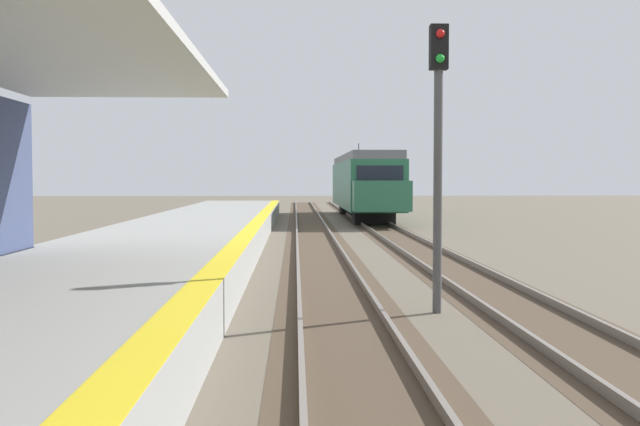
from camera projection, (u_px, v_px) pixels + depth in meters
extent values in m
cube|color=#999993|center=(85.00, 295.00, 13.04)|extent=(5.00, 80.00, 0.90)
cube|color=yellow|center=(217.00, 268.00, 13.09)|extent=(0.50, 80.00, 0.01)
cube|color=#4C3D2D|center=(331.00, 287.00, 17.20)|extent=(2.34, 120.00, 0.01)
cube|color=slate|center=(299.00, 283.00, 17.17)|extent=(0.08, 120.00, 0.15)
cube|color=slate|center=(362.00, 283.00, 17.22)|extent=(0.08, 120.00, 0.15)
cube|color=#4C3D2D|center=(480.00, 286.00, 17.31)|extent=(2.34, 120.00, 0.01)
cube|color=slate|center=(449.00, 283.00, 17.28)|extent=(0.08, 120.00, 0.15)
cube|color=slate|center=(511.00, 282.00, 17.33)|extent=(0.08, 120.00, 0.15)
cube|color=#286647|center=(364.00, 185.00, 46.68)|extent=(2.90, 18.00, 2.70)
cube|color=slate|center=(364.00, 159.00, 46.61)|extent=(2.67, 18.00, 0.44)
cube|color=black|center=(380.00, 178.00, 37.66)|extent=(2.32, 0.06, 1.21)
cube|color=#286647|center=(382.00, 196.00, 36.92)|extent=(2.78, 1.60, 1.49)
cube|color=black|center=(387.00, 178.00, 46.71)|extent=(0.04, 15.84, 0.86)
cylinder|color=#333333|center=(359.00, 150.00, 50.18)|extent=(0.06, 0.06, 0.90)
cube|color=black|center=(373.00, 217.00, 40.92)|extent=(2.17, 2.20, 0.72)
cube|color=black|center=(356.00, 209.00, 52.60)|extent=(2.17, 2.20, 0.72)
cylinder|color=#4C4C4C|center=(438.00, 192.00, 13.78)|extent=(0.16, 0.16, 4.40)
cube|color=black|center=(439.00, 47.00, 13.66)|extent=(0.32, 0.24, 0.80)
sphere|color=red|center=(440.00, 33.00, 13.51)|extent=(0.16, 0.16, 0.16)
sphere|color=green|center=(440.00, 58.00, 13.53)|extent=(0.16, 0.16, 0.16)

